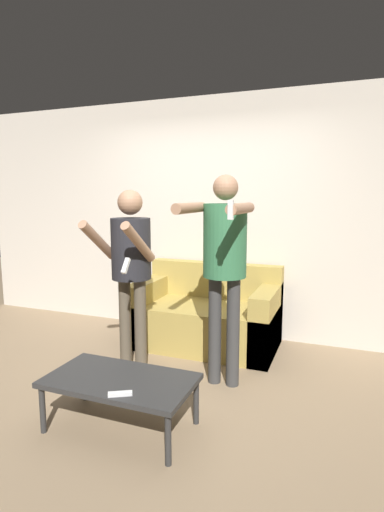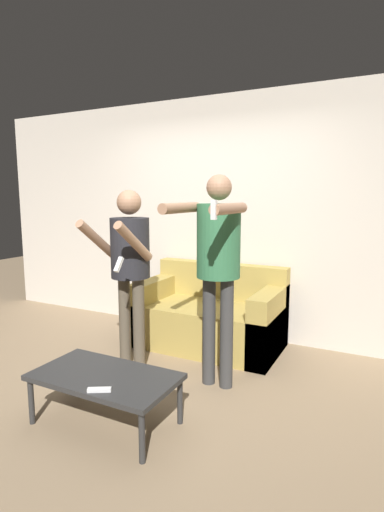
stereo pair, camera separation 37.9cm
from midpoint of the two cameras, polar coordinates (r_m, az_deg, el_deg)
ground_plane at (r=3.52m, az=-4.58°, el=-18.46°), size 14.00×14.00×0.00m
wall_back at (r=4.62m, az=5.96°, el=5.46°), size 6.40×0.06×2.70m
couch at (r=4.34m, az=5.10°, el=-8.84°), size 1.51×0.85×0.85m
person_standing_left at (r=3.65m, az=-6.02°, el=-0.24°), size 0.48×0.66×1.65m
person_standing_right at (r=3.25m, az=7.03°, el=0.29°), size 0.48×0.74×1.77m
coffee_table at (r=2.94m, az=-8.60°, el=-17.08°), size 1.01×0.56×0.37m
remote_on_table at (r=2.69m, az=-9.01°, el=-18.45°), size 0.15×0.11×0.02m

